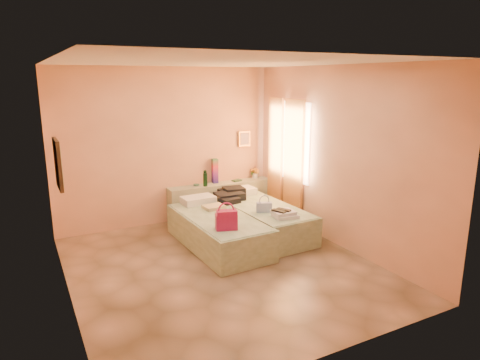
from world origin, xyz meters
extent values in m
plane|color=tan|center=(0.00, 0.00, 0.00)|extent=(4.50, 4.50, 0.00)
cube|color=#FCB586|center=(0.00, 2.25, 1.40)|extent=(4.00, 0.02, 2.80)
cube|color=#FCB586|center=(-2.00, 0.00, 1.40)|extent=(0.02, 4.50, 2.80)
cube|color=#FCB586|center=(2.00, 0.00, 1.40)|extent=(0.02, 4.50, 2.80)
cube|color=silver|center=(0.00, 0.00, 2.80)|extent=(4.00, 4.50, 0.02)
cube|color=beige|center=(1.98, 1.25, 1.50)|extent=(0.02, 1.10, 1.40)
cube|color=orange|center=(1.94, 1.10, 1.15)|extent=(0.05, 0.55, 2.20)
cube|color=orange|center=(1.94, 1.70, 1.15)|extent=(0.05, 0.45, 2.20)
cube|color=#302315|center=(-1.97, 0.40, 1.60)|extent=(0.04, 0.50, 0.60)
cube|color=#C28C40|center=(1.55, 2.22, 1.45)|extent=(0.25, 0.04, 0.30)
cube|color=#9FA88A|center=(0.98, 2.10, 0.33)|extent=(2.05, 0.30, 0.65)
cube|color=#B5CEA5|center=(0.28, 0.73, 0.25)|extent=(0.97, 2.03, 0.50)
cube|color=#B5CEA5|center=(1.18, 0.90, 0.25)|extent=(0.97, 2.03, 0.50)
cylinder|color=#14381B|center=(0.63, 2.03, 0.79)|extent=(0.10, 0.10, 0.28)
cube|color=#A7144A|center=(0.89, 2.17, 0.88)|extent=(0.11, 0.11, 0.47)
cylinder|color=#447D65|center=(0.50, 2.14, 0.66)|extent=(0.13, 0.13, 0.03)
cube|color=#2A4E37|center=(1.32, 2.10, 0.66)|extent=(0.19, 0.16, 0.03)
cube|color=white|center=(1.77, 2.17, 0.77)|extent=(0.21, 0.21, 0.25)
cube|color=#A7144A|center=(0.14, 0.14, 0.64)|extent=(0.34, 0.25, 0.28)
cube|color=tan|center=(0.39, 1.12, 0.53)|extent=(0.35, 0.29, 0.06)
cube|color=black|center=(0.90, 1.48, 0.58)|extent=(0.54, 0.54, 0.16)
cube|color=#4663A8|center=(1.03, 0.58, 0.58)|extent=(0.27, 0.19, 0.16)
cube|color=silver|center=(1.19, 0.20, 0.55)|extent=(0.39, 0.34, 0.10)
cube|color=black|center=(1.13, 0.22, 0.61)|extent=(0.24, 0.27, 0.02)
camera|label=1|loc=(-2.38, -5.05, 2.61)|focal=32.00mm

